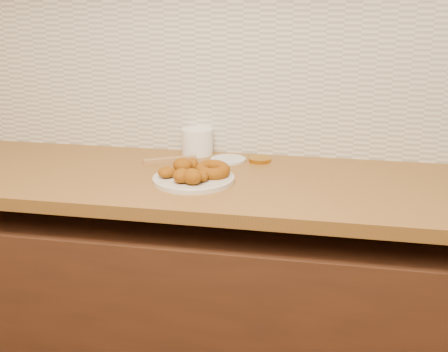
{
  "coord_description": "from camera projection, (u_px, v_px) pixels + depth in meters",
  "views": [
    {
      "loc": [
        0.09,
        0.03,
        1.45
      ],
      "look_at": [
        -0.22,
        1.61,
        0.93
      ],
      "focal_mm": 45.0,
      "sensor_mm": 36.0,
      "label": 1
    }
  ],
  "objects": [
    {
      "name": "wall_back",
      "position": [
        310.0,
        26.0,
        1.89
      ],
      "size": [
        4.0,
        0.02,
        2.7
      ],
      "primitive_type": "cube",
      "color": "#B5A68E",
      "rests_on": "ground"
    },
    {
      "name": "base_cabinet",
      "position": [
        292.0,
        325.0,
        1.9
      ],
      "size": [
        3.6,
        0.6,
        0.77
      ],
      "primitive_type": "cube",
      "color": "#4B2716",
      "rests_on": "floor"
    },
    {
      "name": "butcher_block",
      "position": [
        102.0,
        175.0,
        1.86
      ],
      "size": [
        2.3,
        0.62,
        0.04
      ],
      "primitive_type": "cube",
      "color": "#8C5D20",
      "rests_on": "base_cabinet"
    },
    {
      "name": "backsplash",
      "position": [
        308.0,
        72.0,
        1.92
      ],
      "size": [
        3.6,
        0.02,
        0.6
      ],
      "primitive_type": "cube",
      "color": "silver",
      "rests_on": "wall_back"
    },
    {
      "name": "donut_plate",
      "position": [
        194.0,
        179.0,
        1.74
      ],
      "size": [
        0.25,
        0.25,
        0.01
      ],
      "primitive_type": "cylinder",
      "color": "beige",
      "rests_on": "butcher_block"
    },
    {
      "name": "ring_donut",
      "position": [
        213.0,
        170.0,
        1.74
      ],
      "size": [
        0.16,
        0.16,
        0.05
      ],
      "primitive_type": "torus",
      "rotation": [
        0.1,
        0.0,
        0.7
      ],
      "color": "#97500D",
      "rests_on": "donut_plate"
    },
    {
      "name": "fried_dough_chunks",
      "position": [
        185.0,
        172.0,
        1.72
      ],
      "size": [
        0.18,
        0.2,
        0.05
      ],
      "color": "#97500D",
      "rests_on": "donut_plate"
    },
    {
      "name": "plastic_tub",
      "position": [
        197.0,
        142.0,
        2.02
      ],
      "size": [
        0.14,
        0.14,
        0.09
      ],
      "primitive_type": "cylinder",
      "rotation": [
        0.0,
        0.0,
        0.27
      ],
      "color": "white",
      "rests_on": "butcher_block"
    },
    {
      "name": "tub_lid",
      "position": [
        228.0,
        160.0,
        1.96
      ],
      "size": [
        0.15,
        0.15,
        0.01
      ],
      "primitive_type": "cylinder",
      "rotation": [
        0.0,
        0.0,
        0.22
      ],
      "color": "silver",
      "rests_on": "butcher_block"
    },
    {
      "name": "brass_jar_lid",
      "position": [
        260.0,
        160.0,
        1.94
      ],
      "size": [
        0.08,
        0.08,
        0.01
      ],
      "primitive_type": "cylinder",
      "rotation": [
        0.0,
        0.0,
        -0.05
      ],
      "color": "#BB7F1D",
      "rests_on": "butcher_block"
    },
    {
      "name": "wooden_utensil",
      "position": [
        170.0,
        160.0,
        1.94
      ],
      "size": [
        0.17,
        0.11,
        0.01
      ],
      "primitive_type": "cube",
      "rotation": [
        0.0,
        0.0,
        0.49
      ],
      "color": "#A17446",
      "rests_on": "butcher_block"
    }
  ]
}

